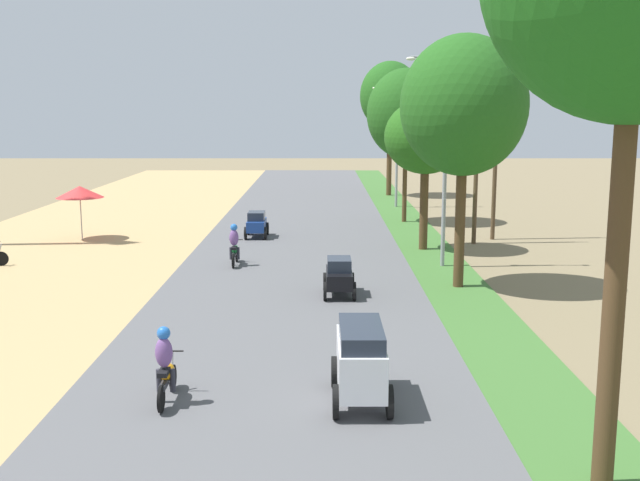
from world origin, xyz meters
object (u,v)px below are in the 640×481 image
median_tree_third (427,138)px  utility_pole_far (478,144)px  vendor_umbrella (81,192)px  streetlamp_mid (399,137)px  car_hatchback_blue (258,223)px  motorbike_foreground_rider (167,366)px  utility_pole_near (498,133)px  motorbike_ahead_second (236,246)px  median_tree_fourth (407,114)px  streetlamp_near (447,146)px  median_tree_fifth (392,96)px  car_van_white (362,359)px  median_tree_second (465,106)px  car_hatchback_black (340,275)px

median_tree_third → utility_pole_far: bearing=33.4°
vendor_umbrella → streetlamp_mid: 20.26m
car_hatchback_blue → motorbike_foreground_rider: motorbike_foreground_rider is taller
utility_pole_near → motorbike_ahead_second: size_ratio=5.40×
utility_pole_far → median_tree_third: bearing=-146.6°
utility_pole_far → motorbike_foreground_rider: 22.22m
median_tree_fourth → utility_pole_near: utility_pole_near is taller
median_tree_third → car_hatchback_blue: size_ratio=3.25×
streetlamp_near → utility_pole_far: bearing=66.5°
median_tree_fifth → streetlamp_near: median_tree_fifth is taller
median_tree_third → median_tree_fifth: (0.39, 21.13, 2.09)m
streetlamp_mid → car_van_white: size_ratio=3.15×
median_tree_second → streetlamp_near: size_ratio=1.05×
streetlamp_near → car_hatchback_blue: size_ratio=4.07×
streetlamp_near → streetlamp_mid: 18.30m
streetlamp_near → utility_pole_far: size_ratio=0.93×
streetlamp_mid → utility_pole_far: size_ratio=0.86×
median_tree_fifth → utility_pole_near: utility_pole_near is taller
median_tree_third → streetlamp_mid: size_ratio=0.86×
median_tree_fourth → utility_pole_far: utility_pole_far is taller
streetlamp_mid → motorbike_foreground_rider: (-8.02, -32.33, -3.59)m
median_tree_second → median_tree_fifth: median_tree_fifth is taller
utility_pole_near → car_hatchback_blue: bearing=179.1°
median_tree_fifth → car_hatchback_black: median_tree_fifth is taller
median_tree_fifth → motorbike_ahead_second: median_tree_fifth is taller
car_van_white → motorbike_ahead_second: bearing=106.6°
median_tree_second → median_tree_fourth: median_tree_second is taller
median_tree_fourth → car_hatchback_black: (-3.98, -16.64, -5.14)m
vendor_umbrella → median_tree_fourth: (15.87, 5.66, 3.58)m
utility_pole_near → motorbike_foreground_rider: 23.84m
median_tree_third → car_van_white: (-3.69, -17.63, -3.90)m
median_tree_third → car_van_white: bearing=-101.8°
median_tree_fourth → car_van_white: median_tree_fourth is taller
median_tree_third → utility_pole_far: (2.57, 1.70, -0.34)m
car_van_white → car_hatchback_blue: car_van_white is taller
motorbike_foreground_rider → streetlamp_near: bearing=60.3°
car_van_white → motorbike_ahead_second: car_van_white is taller
median_tree_fourth → car_hatchback_blue: 10.57m
utility_pole_far → car_hatchback_blue: size_ratio=4.39×
median_tree_third → median_tree_fifth: 21.24m
vendor_umbrella → motorbike_ahead_second: size_ratio=1.40×
median_tree_second → utility_pole_far: bearing=75.3°
utility_pole_near → vendor_umbrella: bearing=-179.1°
car_hatchback_blue → motorbike_foreground_rider: (-0.17, -20.67, 0.11)m
car_hatchback_blue → median_tree_fifth: bearing=66.3°
utility_pole_near → motorbike_foreground_rider: utility_pole_near is taller
car_hatchback_black → motorbike_ahead_second: bearing=129.4°
median_tree_second → car_hatchback_black: size_ratio=4.26×
streetlamp_mid → median_tree_second: bearing=-90.0°
vendor_umbrella → streetlamp_near: 17.39m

